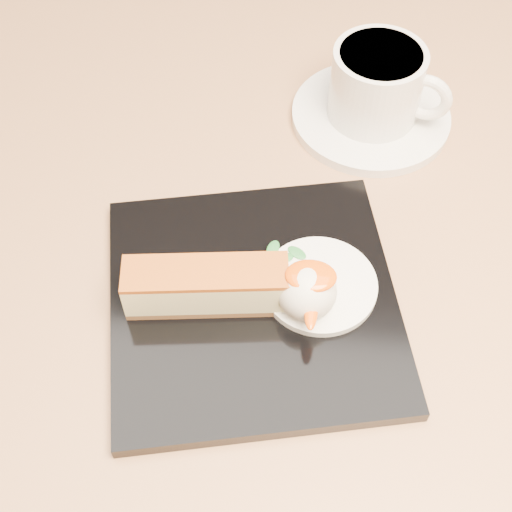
# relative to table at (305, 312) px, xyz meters

# --- Properties ---
(ground) EXTENTS (5.00, 5.00, 0.00)m
(ground) POSITION_rel_table_xyz_m (0.00, 0.00, -0.56)
(ground) COLOR brown
(ground) RESTS_ON ground
(table) EXTENTS (0.80, 0.80, 0.72)m
(table) POSITION_rel_table_xyz_m (0.00, 0.00, 0.00)
(table) COLOR black
(table) RESTS_ON ground
(dessert_plate) EXTENTS (0.26, 0.26, 0.01)m
(dessert_plate) POSITION_rel_table_xyz_m (-0.04, -0.09, 0.16)
(dessert_plate) COLOR black
(dessert_plate) RESTS_ON table
(cheesecake) EXTENTS (0.13, 0.05, 0.04)m
(cheesecake) POSITION_rel_table_xyz_m (-0.08, -0.10, 0.19)
(cheesecake) COLOR brown
(cheesecake) RESTS_ON dessert_plate
(cream_smear) EXTENTS (0.09, 0.09, 0.01)m
(cream_smear) POSITION_rel_table_xyz_m (0.01, -0.08, 0.17)
(cream_smear) COLOR white
(cream_smear) RESTS_ON dessert_plate
(ice_cream_scoop) EXTENTS (0.04, 0.04, 0.04)m
(ice_cream_scoop) POSITION_rel_table_xyz_m (-0.00, -0.10, 0.19)
(ice_cream_scoop) COLOR white
(ice_cream_scoop) RESTS_ON cream_smear
(mango_sauce) EXTENTS (0.04, 0.03, 0.01)m
(mango_sauce) POSITION_rel_table_xyz_m (-0.00, -0.10, 0.21)
(mango_sauce) COLOR #F75607
(mango_sauce) RESTS_ON ice_cream_scoop
(mint_sprig) EXTENTS (0.04, 0.03, 0.00)m
(mint_sprig) POSITION_rel_table_xyz_m (-0.02, -0.05, 0.17)
(mint_sprig) COLOR #287B32
(mint_sprig) RESTS_ON cream_smear
(saucer) EXTENTS (0.15, 0.15, 0.01)m
(saucer) POSITION_rel_table_xyz_m (0.05, 0.13, 0.16)
(saucer) COLOR white
(saucer) RESTS_ON table
(coffee_cup) EXTENTS (0.11, 0.08, 0.07)m
(coffee_cup) POSITION_rel_table_xyz_m (0.05, 0.13, 0.20)
(coffee_cup) COLOR white
(coffee_cup) RESTS_ON saucer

